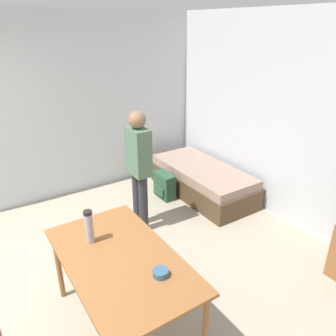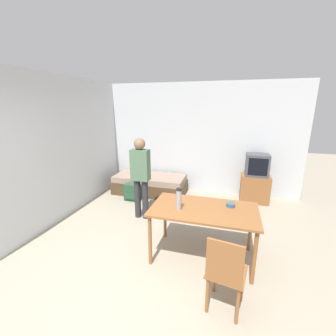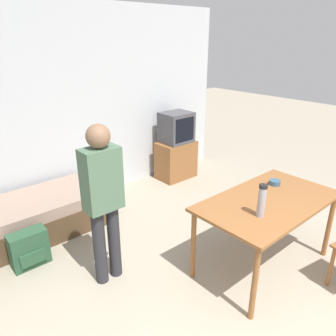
{
  "view_description": "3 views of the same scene",
  "coord_description": "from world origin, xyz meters",
  "px_view_note": "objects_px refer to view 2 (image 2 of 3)",
  "views": [
    {
      "loc": [
        2.67,
        0.22,
        2.5
      ],
      "look_at": [
        -0.13,
        2.05,
        1.02
      ],
      "focal_mm": 35.0,
      "sensor_mm": 36.0,
      "label": 1
    },
    {
      "loc": [
        0.99,
        -1.82,
        2.14
      ],
      "look_at": [
        -0.15,
        2.15,
        1.0
      ],
      "focal_mm": 24.0,
      "sensor_mm": 36.0,
      "label": 2
    },
    {
      "loc": [
        -1.93,
        -0.45,
        2.26
      ],
      "look_at": [
        0.12,
        1.91,
        1.0
      ],
      "focal_mm": 35.0,
      "sensor_mm": 36.0,
      "label": 3
    }
  ],
  "objects_px": {
    "mate_bowl": "(231,205)",
    "dining_table": "(204,214)",
    "tv": "(255,180)",
    "wooden_chair": "(225,272)",
    "thermos_flask": "(179,198)",
    "person_standing": "(141,173)",
    "daybed": "(150,184)",
    "backpack": "(133,192)"
  },
  "relations": [
    {
      "from": "daybed",
      "to": "thermos_flask",
      "type": "height_order",
      "value": "thermos_flask"
    },
    {
      "from": "tv",
      "to": "thermos_flask",
      "type": "relative_size",
      "value": 3.66
    },
    {
      "from": "backpack",
      "to": "mate_bowl",
      "type": "bearing_deg",
      "value": -33.12
    },
    {
      "from": "mate_bowl",
      "to": "dining_table",
      "type": "bearing_deg",
      "value": -155.29
    },
    {
      "from": "tv",
      "to": "mate_bowl",
      "type": "height_order",
      "value": "tv"
    },
    {
      "from": "wooden_chair",
      "to": "thermos_flask",
      "type": "xyz_separation_m",
      "value": [
        -0.67,
        0.75,
        0.43
      ]
    },
    {
      "from": "person_standing",
      "to": "backpack",
      "type": "bearing_deg",
      "value": 126.62
    },
    {
      "from": "dining_table",
      "to": "person_standing",
      "type": "relative_size",
      "value": 0.92
    },
    {
      "from": "dining_table",
      "to": "wooden_chair",
      "type": "xyz_separation_m",
      "value": [
        0.34,
        -0.87,
        -0.18
      ]
    },
    {
      "from": "thermos_flask",
      "to": "mate_bowl",
      "type": "xyz_separation_m",
      "value": [
        0.68,
        0.29,
        -0.14
      ]
    },
    {
      "from": "dining_table",
      "to": "person_standing",
      "type": "bearing_deg",
      "value": 145.95
    },
    {
      "from": "wooden_chair",
      "to": "person_standing",
      "type": "relative_size",
      "value": 0.58
    },
    {
      "from": "dining_table",
      "to": "wooden_chair",
      "type": "relative_size",
      "value": 1.6
    },
    {
      "from": "wooden_chair",
      "to": "mate_bowl",
      "type": "relative_size",
      "value": 7.64
    },
    {
      "from": "daybed",
      "to": "tv",
      "type": "height_order",
      "value": "tv"
    },
    {
      "from": "dining_table",
      "to": "mate_bowl",
      "type": "height_order",
      "value": "mate_bowl"
    },
    {
      "from": "dining_table",
      "to": "thermos_flask",
      "type": "bearing_deg",
      "value": -159.7
    },
    {
      "from": "daybed",
      "to": "thermos_flask",
      "type": "relative_size",
      "value": 5.83
    },
    {
      "from": "tv",
      "to": "thermos_flask",
      "type": "xyz_separation_m",
      "value": [
        -1.21,
        -2.44,
        0.41
      ]
    },
    {
      "from": "wooden_chair",
      "to": "backpack",
      "type": "bearing_deg",
      "value": 131.51
    },
    {
      "from": "mate_bowl",
      "to": "backpack",
      "type": "relative_size",
      "value": 0.3
    },
    {
      "from": "wooden_chair",
      "to": "backpack",
      "type": "distance_m",
      "value": 3.31
    },
    {
      "from": "dining_table",
      "to": "wooden_chair",
      "type": "height_order",
      "value": "wooden_chair"
    },
    {
      "from": "dining_table",
      "to": "tv",
      "type": "bearing_deg",
      "value": 69.18
    },
    {
      "from": "thermos_flask",
      "to": "mate_bowl",
      "type": "height_order",
      "value": "thermos_flask"
    },
    {
      "from": "tv",
      "to": "person_standing",
      "type": "height_order",
      "value": "person_standing"
    },
    {
      "from": "dining_table",
      "to": "backpack",
      "type": "bearing_deg",
      "value": 139.09
    },
    {
      "from": "daybed",
      "to": "tv",
      "type": "bearing_deg",
      "value": 3.5
    },
    {
      "from": "person_standing",
      "to": "thermos_flask",
      "type": "relative_size",
      "value": 5.15
    },
    {
      "from": "mate_bowl",
      "to": "person_standing",
      "type": "bearing_deg",
      "value": 156.5
    },
    {
      "from": "mate_bowl",
      "to": "backpack",
      "type": "distance_m",
      "value": 2.69
    },
    {
      "from": "tv",
      "to": "person_standing",
      "type": "bearing_deg",
      "value": -146.98
    },
    {
      "from": "tv",
      "to": "mate_bowl",
      "type": "bearing_deg",
      "value": -103.74
    },
    {
      "from": "dining_table",
      "to": "mate_bowl",
      "type": "distance_m",
      "value": 0.4
    },
    {
      "from": "mate_bowl",
      "to": "backpack",
      "type": "bearing_deg",
      "value": 146.88
    },
    {
      "from": "tv",
      "to": "dining_table",
      "type": "relative_size",
      "value": 0.77
    },
    {
      "from": "daybed",
      "to": "wooden_chair",
      "type": "distance_m",
      "value": 3.63
    },
    {
      "from": "daybed",
      "to": "wooden_chair",
      "type": "xyz_separation_m",
      "value": [
        1.96,
        -3.04,
        0.29
      ]
    },
    {
      "from": "daybed",
      "to": "person_standing",
      "type": "bearing_deg",
      "value": -76.63
    },
    {
      "from": "tv",
      "to": "dining_table",
      "type": "bearing_deg",
      "value": -110.82
    },
    {
      "from": "wooden_chair",
      "to": "thermos_flask",
      "type": "relative_size",
      "value": 2.98
    },
    {
      "from": "mate_bowl",
      "to": "tv",
      "type": "bearing_deg",
      "value": 76.26
    }
  ]
}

